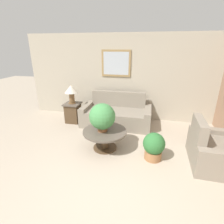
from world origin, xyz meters
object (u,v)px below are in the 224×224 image
Objects in this scene: couch_main at (116,115)px; potted_plant_floor at (154,146)px; potted_plant_on_table at (102,117)px; coffee_table at (105,135)px; side_table at (73,112)px; armchair at (214,151)px; table_lamp at (71,91)px.

couch_main is 1.89m from potted_plant_floor.
potted_plant_floor is (1.13, -0.16, -0.48)m from potted_plant_on_table.
couch_main is 2.05× the size of coffee_table.
couch_main reaches higher than side_table.
armchair is at bearing -2.34° from coffee_table.
armchair is 1.88× the size of side_table.
coffee_table is at bearing 24.56° from potted_plant_on_table.
coffee_table is 1.84m from side_table.
table_lamp reaches higher than coffee_table.
coffee_table is 1.96m from table_lamp.
coffee_table is at bearing -43.21° from side_table.
table_lamp reaches higher than potted_plant_on_table.
armchair is 2.26m from coffee_table.
potted_plant_on_table reaches higher than couch_main.
potted_plant_floor is at bearing -30.66° from table_lamp.
couch_main is 1.51m from table_lamp.
coffee_table is 1.63× the size of side_table.
side_table is at bearing -175.35° from couch_main.
couch_main is 3.42× the size of potted_plant_floor.
couch_main is 2.69m from armchair.
potted_plant_on_table is (-0.05, -0.02, 0.46)m from coffee_table.
side_table is at bearing 71.19° from armchair.
armchair is (2.25, -1.46, -0.00)m from couch_main.
side_table reaches higher than potted_plant_floor.
armchair is at bearing -20.63° from side_table.
armchair is 2.35m from potted_plant_on_table.
table_lamp is at bearing 0.00° from side_table.
table_lamp is at bearing 136.79° from coffee_table.
side_table is (-1.34, 1.26, -0.02)m from coffee_table.
potted_plant_on_table is 1.08× the size of potted_plant_floor.
potted_plant_on_table is (-0.04, -1.39, 0.50)m from couch_main.
coffee_table is at bearing -89.93° from couch_main.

